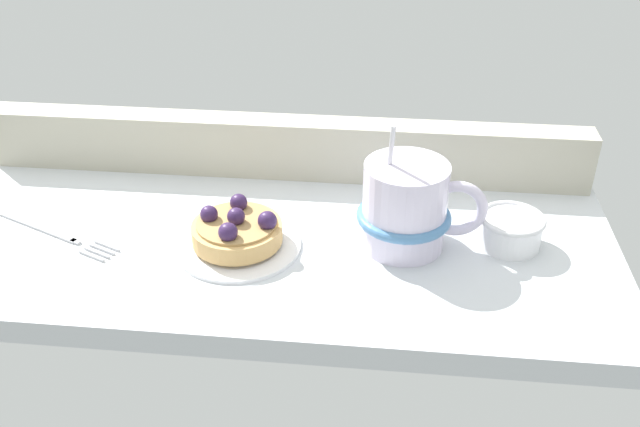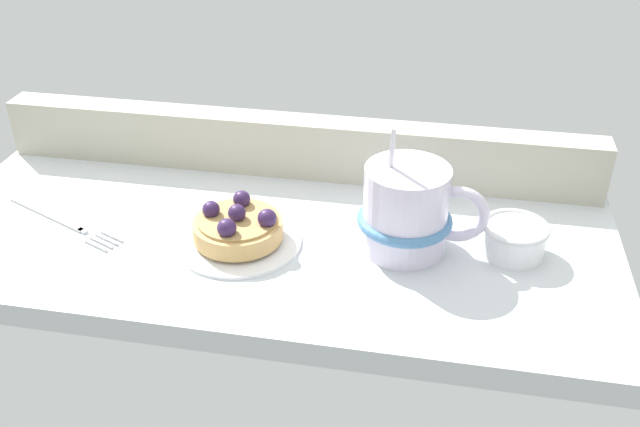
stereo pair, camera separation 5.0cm
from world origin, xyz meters
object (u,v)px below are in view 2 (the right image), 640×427
object	(u,v)px
dessert_plate	(239,240)
coffee_mug	(408,213)
sugar_bowl	(514,238)
raspberry_tart	(238,226)
dessert_fork	(62,221)

from	to	relation	value
dessert_plate	coffee_mug	distance (cm)	18.25
coffee_mug	sugar_bowl	size ratio (longest dim) A/B	2.03
coffee_mug	raspberry_tart	bearing A→B (deg)	-173.71
dessert_fork	raspberry_tart	bearing A→B (deg)	-0.72
coffee_mug	sugar_bowl	bearing A→B (deg)	7.91
dessert_plate	sugar_bowl	xyz separation A→B (cm)	(28.74, 3.47, 1.53)
coffee_mug	dessert_plate	bearing A→B (deg)	-173.76
dessert_plate	dessert_fork	xyz separation A→B (cm)	(-20.67, 0.25, -0.08)
dessert_plate	coffee_mug	size ratio (longest dim) A/B	0.95
coffee_mug	dessert_fork	world-z (taller)	coffee_mug
sugar_bowl	coffee_mug	bearing A→B (deg)	-172.09
coffee_mug	sugar_bowl	world-z (taller)	coffee_mug
sugar_bowl	dessert_plate	bearing A→B (deg)	-173.11
dessert_plate	coffee_mug	world-z (taller)	coffee_mug
coffee_mug	dessert_fork	distance (cm)	38.60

